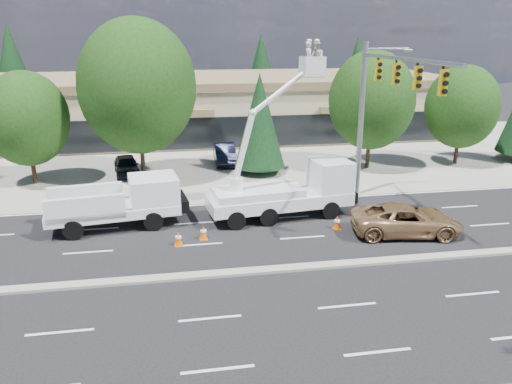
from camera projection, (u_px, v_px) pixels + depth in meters
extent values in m
plane|color=black|center=(204.00, 276.00, 20.37)|extent=(140.00, 140.00, 0.00)
cube|color=gray|center=(186.00, 159.00, 39.13)|extent=(140.00, 22.00, 0.01)
cube|color=gray|center=(204.00, 275.00, 20.36)|extent=(120.00, 0.55, 0.12)
cube|color=tan|center=(181.00, 108.00, 47.74)|extent=(50.00, 15.00, 5.00)
cube|color=#756344|center=(180.00, 80.00, 46.92)|extent=(50.40, 15.40, 0.70)
cube|color=black|center=(184.00, 134.00, 40.97)|extent=(48.00, 0.12, 2.60)
cylinder|color=#332114|center=(33.00, 166.00, 32.47)|extent=(0.28, 0.28, 2.36)
ellipsoid|color=black|center=(26.00, 119.00, 31.52)|extent=(5.25, 5.25, 6.04)
cylinder|color=#332114|center=(142.00, 154.00, 33.44)|extent=(0.28, 0.28, 3.40)
ellipsoid|color=black|center=(137.00, 87.00, 32.07)|extent=(7.56, 7.56, 8.69)
cylinder|color=#332114|center=(260.00, 167.00, 35.12)|extent=(0.26, 0.26, 0.80)
cone|color=black|center=(260.00, 120.00, 34.10)|extent=(3.52, 3.52, 6.43)
cylinder|color=#332114|center=(368.00, 150.00, 36.11)|extent=(0.28, 0.28, 2.72)
ellipsoid|color=black|center=(372.00, 100.00, 35.02)|extent=(6.03, 6.03, 6.94)
cylinder|color=#332114|center=(457.00, 148.00, 37.29)|extent=(0.28, 0.28, 2.37)
ellipsoid|color=black|center=(462.00, 107.00, 36.34)|extent=(5.27, 5.27, 6.06)
cylinder|color=#332114|center=(19.00, 115.00, 56.75)|extent=(0.26, 0.26, 0.80)
cone|color=black|center=(12.00, 68.00, 55.14)|extent=(5.30, 5.30, 9.69)
cylinder|color=#332114|center=(145.00, 112.00, 59.00)|extent=(0.26, 0.26, 0.80)
cone|color=black|center=(142.00, 68.00, 57.43)|extent=(5.19, 5.19, 9.48)
cylinder|color=#332114|center=(261.00, 109.00, 61.25)|extent=(0.26, 0.26, 0.80)
cone|color=black|center=(261.00, 70.00, 59.82)|extent=(4.77, 4.77, 8.71)
cylinder|color=#332114|center=(354.00, 107.00, 63.17)|extent=(0.26, 0.26, 0.80)
cone|color=black|center=(356.00, 71.00, 61.82)|extent=(4.54, 4.54, 8.30)
cylinder|color=gray|center=(361.00, 121.00, 29.22)|extent=(0.32, 0.32, 9.00)
cylinder|color=gray|center=(405.00, 59.00, 23.37)|extent=(0.20, 10.00, 0.20)
cylinder|color=gray|center=(387.00, 49.00, 28.17)|extent=(2.60, 0.12, 0.12)
cube|color=gold|center=(378.00, 71.00, 26.41)|extent=(0.32, 0.22, 1.05)
cube|color=gold|center=(396.00, 74.00, 24.35)|extent=(0.32, 0.22, 1.05)
cube|color=gold|center=(418.00, 78.00, 22.28)|extent=(0.32, 0.22, 1.05)
cube|color=gold|center=(443.00, 83.00, 20.22)|extent=(0.32, 0.22, 1.05)
cube|color=white|center=(114.00, 210.00, 25.25)|extent=(6.77, 3.27, 0.49)
cube|color=white|center=(154.00, 192.00, 25.61)|extent=(2.69, 2.64, 1.63)
cube|color=black|center=(167.00, 186.00, 25.75)|extent=(0.37, 2.05, 1.08)
cube|color=white|center=(86.00, 196.00, 25.64)|extent=(3.69, 0.84, 1.19)
cube|color=white|center=(85.00, 209.00, 23.77)|extent=(3.69, 0.84, 1.19)
cube|color=white|center=(280.00, 200.00, 26.62)|extent=(7.92, 3.27, 0.67)
cube|color=white|center=(330.00, 177.00, 27.12)|extent=(2.20, 2.49, 1.92)
cube|color=black|center=(342.00, 174.00, 27.27)|extent=(0.32, 1.92, 1.15)
cube|color=white|center=(258.00, 192.00, 26.11)|extent=(4.86, 2.78, 0.48)
cylinder|color=white|center=(236.00, 185.00, 25.62)|extent=(0.67, 0.67, 0.77)
cube|color=white|center=(312.00, 66.00, 24.95)|extent=(1.16, 0.99, 1.04)
imported|color=beige|center=(309.00, 58.00, 24.77)|extent=(0.47, 0.65, 1.66)
imported|color=beige|center=(316.00, 58.00, 24.89)|extent=(0.73, 0.88, 1.66)
ellipsoid|color=white|center=(309.00, 41.00, 24.51)|extent=(0.25, 0.25, 0.17)
ellipsoid|color=white|center=(317.00, 41.00, 24.63)|extent=(0.25, 0.25, 0.17)
cube|color=#EF5B07|center=(179.00, 245.00, 23.28)|extent=(0.40, 0.40, 0.03)
cone|color=#EF5B07|center=(178.00, 239.00, 23.18)|extent=(0.36, 0.36, 0.70)
cylinder|color=white|center=(178.00, 237.00, 23.16)|extent=(0.29, 0.29, 0.10)
cube|color=#EF5B07|center=(204.00, 239.00, 24.00)|extent=(0.40, 0.40, 0.03)
cone|color=#EF5B07|center=(203.00, 232.00, 23.90)|extent=(0.36, 0.36, 0.70)
cylinder|color=white|center=(203.00, 231.00, 23.88)|extent=(0.29, 0.29, 0.10)
cube|color=#EF5B07|center=(337.00, 228.00, 25.26)|extent=(0.40, 0.40, 0.03)
cone|color=#EF5B07|center=(337.00, 222.00, 25.16)|extent=(0.36, 0.36, 0.70)
cylinder|color=white|center=(337.00, 221.00, 25.14)|extent=(0.29, 0.29, 0.10)
cube|color=#EF5B07|center=(393.00, 229.00, 25.23)|extent=(0.40, 0.40, 0.03)
cone|color=#EF5B07|center=(393.00, 223.00, 25.13)|extent=(0.36, 0.36, 0.70)
cylinder|color=white|center=(393.00, 221.00, 25.10)|extent=(0.29, 0.29, 0.10)
imported|color=#A3794E|center=(406.00, 220.00, 24.40)|extent=(5.68, 3.29, 1.49)
imported|color=black|center=(127.00, 166.00, 34.50)|extent=(2.16, 4.16, 1.35)
imported|color=black|center=(225.00, 154.00, 37.59)|extent=(1.62, 4.43, 1.45)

